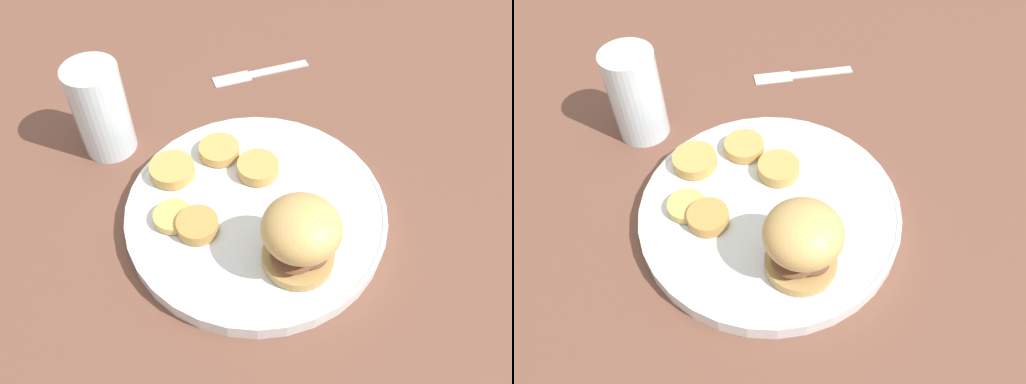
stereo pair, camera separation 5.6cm
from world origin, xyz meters
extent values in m
plane|color=brown|center=(0.00, 0.00, 0.00)|extent=(4.00, 4.00, 0.00)
cylinder|color=white|center=(0.00, 0.00, 0.01)|extent=(0.31, 0.31, 0.02)
torus|color=white|center=(0.00, 0.00, 0.02)|extent=(0.30, 0.30, 0.01)
cylinder|color=tan|center=(-0.04, -0.08, 0.03)|extent=(0.08, 0.08, 0.01)
ellipsoid|color=brown|center=(-0.04, -0.09, 0.04)|extent=(0.05, 0.05, 0.02)
ellipsoid|color=#563323|center=(-0.03, -0.09, 0.05)|extent=(0.04, 0.04, 0.02)
ellipsoid|color=#4C281E|center=(-0.04, -0.07, 0.05)|extent=(0.05, 0.04, 0.02)
ellipsoid|color=brown|center=(-0.05, -0.08, 0.05)|extent=(0.06, 0.06, 0.01)
ellipsoid|color=tan|center=(-0.04, -0.08, 0.08)|extent=(0.08, 0.08, 0.05)
cylinder|color=tan|center=(0.04, 0.08, 0.03)|extent=(0.05, 0.05, 0.01)
cylinder|color=tan|center=(-0.07, 0.07, 0.03)|extent=(0.04, 0.04, 0.01)
cylinder|color=#BC8942|center=(-0.06, 0.04, 0.03)|extent=(0.05, 0.05, 0.02)
cylinder|color=tan|center=(-0.01, 0.11, 0.03)|extent=(0.05, 0.05, 0.02)
cylinder|color=tan|center=(0.05, 0.03, 0.03)|extent=(0.05, 0.05, 0.02)
cube|color=silver|center=(0.26, 0.13, 0.00)|extent=(0.09, 0.07, 0.00)
cube|color=silver|center=(0.20, 0.17, 0.00)|extent=(0.06, 0.05, 0.00)
cylinder|color=silver|center=(-0.01, 0.23, 0.06)|extent=(0.07, 0.07, 0.13)
camera|label=1|loc=(-0.30, -0.19, 0.49)|focal=35.00mm
camera|label=2|loc=(-0.26, -0.24, 0.49)|focal=35.00mm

